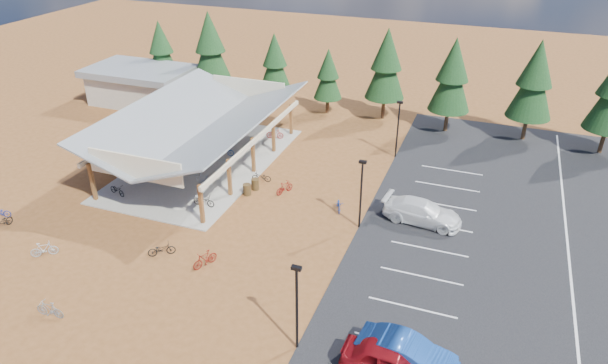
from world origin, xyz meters
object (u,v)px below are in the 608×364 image
Objects in this scene: car_1 at (407,353)px; bike_13 at (50,309)px; lamp_post_0 at (297,302)px; bike_5 at (204,179)px; lamp_post_2 at (398,125)px; bike_12 at (162,249)px; bike_pavilion at (201,122)px; bike_2 at (190,155)px; bike_1 at (164,163)px; car_0 at (392,362)px; bike_11 at (205,259)px; bike_16 at (261,177)px; bike_0 at (117,190)px; bike_4 at (204,201)px; bike_6 at (224,151)px; car_3 at (422,212)px; trash_bin_1 at (255,184)px; trash_bin_0 at (247,190)px; bike_14 at (339,205)px; bike_3 at (203,128)px; bike_8 at (2,223)px; lamp_post_1 at (361,190)px; bike_9 at (44,249)px; bike_15 at (285,187)px; bike_7 at (275,134)px; outbuilding at (141,85)px.

bike_13 is at bearing 106.47° from car_1.
lamp_post_0 is 18.99m from bike_5.
lamp_post_2 is 22.61m from bike_12.
bike_pavilion reaches higher than bike_5.
bike_2 is 4.99m from bike_5.
car_0 is at bearing -130.17° from bike_1.
bike_11 reaches higher than bike_12.
bike_11 is at bearing -2.53° from bike_16.
car_1 reaches higher than bike_0.
bike_6 is (-2.63, 8.21, 0.01)m from bike_4.
bike_1 is 8.49m from bike_16.
car_1 is (5.44, 0.71, -2.12)m from lamp_post_0.
bike_pavilion is 11.95× the size of bike_5.
trash_bin_1 is at bearing 94.98° from car_3.
car_3 reaches higher than bike_2.
bike_0 is at bearing 137.74° from bike_5.
bike_6 is at bearing 63.28° from bike_pavilion.
bike_0 is 0.94× the size of bike_1.
trash_bin_0 is 3.52m from bike_4.
lamp_post_2 reaches higher than trash_bin_0.
bike_14 is at bearing 100.51° from car_3.
trash_bin_0 is 19.43m from car_1.
lamp_post_0 reaches higher than bike_11.
bike_2 is at bearing 152.41° from trash_bin_0.
bike_14 is at bearing 36.36° from car_1.
bike_3 is 18.78m from bike_14.
bike_2 is 0.29× the size of car_3.
bike_4 is (5.07, -6.55, 0.03)m from bike_2.
bike_4 is at bearing -60.96° from bike_pavilion.
lamp_post_0 is at bearing -7.55° from bike_8.
bike_0 is (-9.21, -3.62, 0.08)m from trash_bin_0.
lamp_post_2 is 19.97m from bike_1.
lamp_post_2 is at bearing 42.41° from bike_8.
bike_2 is (-1.52, 0.17, -3.31)m from bike_pavilion.
bike_5 is at bearing 173.40° from lamp_post_1.
bike_pavilion is at bearing -147.81° from bike_3.
bike_5 is at bearing -141.37° from lamp_post_2.
bike_pavilion is 3.77× the size of lamp_post_1.
bike_0 is 8.06m from bike_9.
bike_8 is 12.13m from bike_12.
bike_8 is 0.35× the size of car_1.
bike_12 reaches higher than bike_8.
car_3 reaches higher than bike_11.
bike_15 is at bearing -67.62° from bike_5.
bike_16 is (2.26, -8.05, -0.18)m from bike_7.
bike_14 is at bearing -59.78° from bike_0.
bike_pavilion is 13.65m from bike_12.
bike_13 is (-4.20, -16.00, 0.07)m from trash_bin_0.
outbuilding is 26.08m from bike_15.
car_1 is at bearing -64.26° from lamp_post_1.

